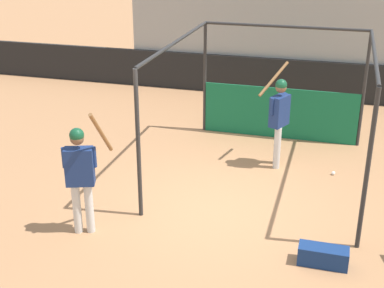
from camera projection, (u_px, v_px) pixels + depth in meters
The scene contains 8 objects.
ground_plane at pixel (213, 208), 9.12m from camera, with size 60.00×60.00×0.00m, color #A8754C.
outfield_wall at pixel (271, 77), 14.84m from camera, with size 24.00×0.12×1.07m.
bleacher_section at pixel (280, 36), 16.00m from camera, with size 8.15×3.20×2.75m.
batting_cage at pixel (276, 99), 10.99m from camera, with size 3.53×4.21×2.53m.
player_batter at pixel (279, 114), 10.32m from camera, with size 0.63×0.96×1.97m.
player_waiting at pixel (81, 171), 8.03m from camera, with size 0.67×0.57×2.05m.
equipment_bag at pixel (323, 256), 7.56m from camera, with size 0.70×0.28×0.28m.
baseball at pixel (333, 173), 10.30m from camera, with size 0.07×0.07×0.07m.
Camera 1 is at (1.87, -7.80, 4.50)m, focal length 50.00 mm.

